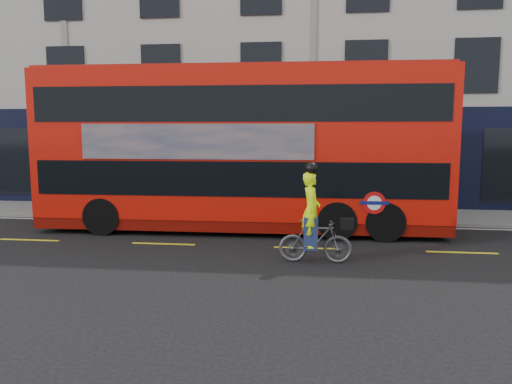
# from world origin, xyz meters

# --- Properties ---
(ground) EXTENTS (120.00, 120.00, 0.00)m
(ground) POSITION_xyz_m (0.00, 0.00, 0.00)
(ground) COLOR black
(ground) RESTS_ON ground
(pavement) EXTENTS (60.00, 3.00, 0.12)m
(pavement) POSITION_xyz_m (0.00, 6.50, 0.06)
(pavement) COLOR slate
(pavement) RESTS_ON ground
(kerb) EXTENTS (60.00, 0.12, 0.13)m
(kerb) POSITION_xyz_m (0.00, 5.00, 0.07)
(kerb) COLOR gray
(kerb) RESTS_ON ground
(building_terrace) EXTENTS (50.00, 10.07, 15.00)m
(building_terrace) POSITION_xyz_m (0.00, 12.94, 7.49)
(building_terrace) COLOR #B2B0A8
(building_terrace) RESTS_ON ground
(road_edge_line) EXTENTS (58.00, 0.10, 0.01)m
(road_edge_line) POSITION_xyz_m (0.00, 4.70, 0.00)
(road_edge_line) COLOR silver
(road_edge_line) RESTS_ON ground
(lane_dashes) EXTENTS (58.00, 0.12, 0.01)m
(lane_dashes) POSITION_xyz_m (0.00, 1.50, 0.00)
(lane_dashes) COLOR yellow
(lane_dashes) RESTS_ON ground
(bus) EXTENTS (12.55, 3.04, 5.04)m
(bus) POSITION_xyz_m (-2.10, 3.80, 2.59)
(bus) COLOR red
(bus) RESTS_ON ground
(cyclist) EXTENTS (1.77, 0.66, 2.42)m
(cyclist) POSITION_xyz_m (0.18, 0.07, 0.82)
(cyclist) COLOR #4F5155
(cyclist) RESTS_ON ground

